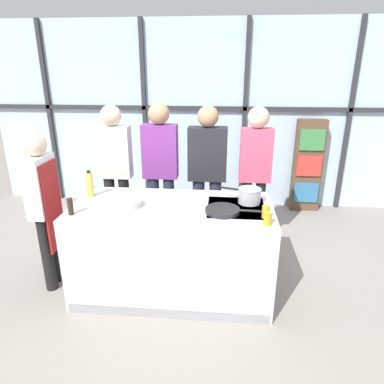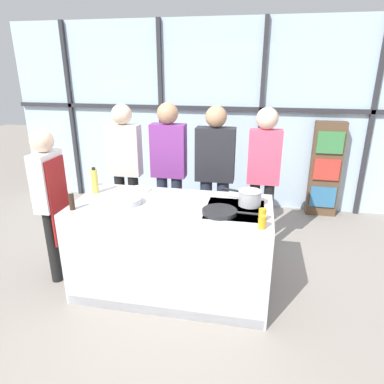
% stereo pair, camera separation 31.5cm
% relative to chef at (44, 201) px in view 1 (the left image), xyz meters
% --- Properties ---
extents(ground_plane, '(18.00, 18.00, 0.00)m').
position_rel_chef_xyz_m(ground_plane, '(1.23, 0.02, -0.92)').
color(ground_plane, gray).
extents(back_window_wall, '(6.40, 0.10, 2.80)m').
position_rel_chef_xyz_m(back_window_wall, '(1.23, 2.46, 0.48)').
color(back_window_wall, silver).
rests_on(back_window_wall, ground_plane).
extents(bookshelf, '(0.43, 0.19, 1.41)m').
position_rel_chef_xyz_m(bookshelf, '(2.99, 2.27, -0.22)').
color(bookshelf, brown).
rests_on(bookshelf, ground_plane).
extents(demo_island, '(1.86, 0.89, 0.92)m').
position_rel_chef_xyz_m(demo_island, '(1.23, 0.02, -0.46)').
color(demo_island, silver).
rests_on(demo_island, ground_plane).
extents(chef, '(0.22, 0.36, 1.59)m').
position_rel_chef_xyz_m(chef, '(0.00, 0.00, 0.00)').
color(chef, black).
rests_on(chef, ground_plane).
extents(spectator_far_left, '(0.41, 0.24, 1.73)m').
position_rel_chef_xyz_m(spectator_far_left, '(0.39, 1.00, 0.08)').
color(spectator_far_left, black).
rests_on(spectator_far_left, ground_plane).
extents(spectator_center_left, '(0.41, 0.25, 1.75)m').
position_rel_chef_xyz_m(spectator_center_left, '(0.95, 1.00, 0.09)').
color(spectator_center_left, '#232838').
rests_on(spectator_center_left, ground_plane).
extents(spectator_center_right, '(0.45, 0.24, 1.73)m').
position_rel_chef_xyz_m(spectator_center_right, '(1.51, 1.00, 0.06)').
color(spectator_center_right, '#232838').
rests_on(spectator_center_right, ground_plane).
extents(spectator_far_right, '(0.37, 0.24, 1.72)m').
position_rel_chef_xyz_m(spectator_far_right, '(2.07, 1.00, 0.10)').
color(spectator_far_right, black).
rests_on(spectator_far_right, ground_plane).
extents(frying_pan, '(0.55, 0.31, 0.04)m').
position_rel_chef_xyz_m(frying_pan, '(1.71, -0.11, 0.02)').
color(frying_pan, '#232326').
rests_on(frying_pan, demo_island).
extents(saucepan, '(0.39, 0.22, 0.14)m').
position_rel_chef_xyz_m(saucepan, '(1.95, 0.15, 0.07)').
color(saucepan, silver).
rests_on(saucepan, demo_island).
extents(white_plate, '(0.24, 0.24, 0.01)m').
position_rel_chef_xyz_m(white_plate, '(0.81, 0.35, 0.01)').
color(white_plate, white).
rests_on(white_plate, demo_island).
extents(mixing_bowl, '(0.26, 0.26, 0.06)m').
position_rel_chef_xyz_m(mixing_bowl, '(0.82, -0.04, 0.03)').
color(mixing_bowl, silver).
rests_on(mixing_bowl, demo_island).
extents(oil_bottle, '(0.07, 0.07, 0.27)m').
position_rel_chef_xyz_m(oil_bottle, '(0.40, 0.17, 0.12)').
color(oil_bottle, '#E0CC4C').
rests_on(oil_bottle, demo_island).
extents(pepper_grinder, '(0.05, 0.05, 0.18)m').
position_rel_chef_xyz_m(pepper_grinder, '(0.39, -0.27, 0.08)').
color(pepper_grinder, '#332319').
rests_on(pepper_grinder, demo_island).
extents(juice_glass_near, '(0.06, 0.06, 0.11)m').
position_rel_chef_xyz_m(juice_glass_near, '(2.06, -0.33, 0.05)').
color(juice_glass_near, orange).
rests_on(juice_glass_near, demo_island).
extents(juice_glass_far, '(0.06, 0.06, 0.11)m').
position_rel_chef_xyz_m(juice_glass_far, '(2.06, -0.19, 0.05)').
color(juice_glass_far, orange).
rests_on(juice_glass_far, demo_island).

